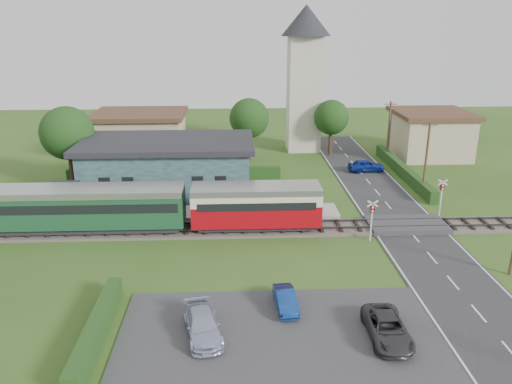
{
  "coord_description": "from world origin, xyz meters",
  "views": [
    {
      "loc": [
        -3.69,
        -34.41,
        15.79
      ],
      "look_at": [
        -2.03,
        4.0,
        2.52
      ],
      "focal_mm": 35.0,
      "sensor_mm": 36.0,
      "label": 1
    }
  ],
  "objects_px": {
    "equipment_hut": "(64,199)",
    "pedestrian_far": "(94,207)",
    "house_west": "(141,134)",
    "station_building": "(168,167)",
    "crossing_signal_near": "(372,215)",
    "crossing_signal_far": "(442,192)",
    "house_east": "(430,134)",
    "train": "(38,208)",
    "church_tower": "(305,68)",
    "car_park_dark": "(387,328)",
    "car_park_silver": "(202,325)",
    "pedestrian_near": "(265,202)",
    "car_on_road": "(366,166)",
    "car_park_blue": "(286,300)"
  },
  "relations": [
    {
      "from": "equipment_hut",
      "to": "pedestrian_far",
      "type": "relative_size",
      "value": 1.69
    },
    {
      "from": "house_west",
      "to": "station_building",
      "type": "bearing_deg",
      "value": -70.35
    },
    {
      "from": "equipment_hut",
      "to": "crossing_signal_near",
      "type": "bearing_deg",
      "value": -12.94
    },
    {
      "from": "crossing_signal_far",
      "to": "house_east",
      "type": "bearing_deg",
      "value": 71.92
    },
    {
      "from": "equipment_hut",
      "to": "house_east",
      "type": "xyz_separation_m",
      "value": [
        38.0,
        18.8,
        1.05
      ]
    },
    {
      "from": "equipment_hut",
      "to": "train",
      "type": "relative_size",
      "value": 0.06
    },
    {
      "from": "church_tower",
      "to": "car_park_dark",
      "type": "distance_m",
      "value": 41.73
    },
    {
      "from": "crossing_signal_near",
      "to": "crossing_signal_far",
      "type": "relative_size",
      "value": 1.0
    },
    {
      "from": "car_park_silver",
      "to": "pedestrian_near",
      "type": "xyz_separation_m",
      "value": [
        4.28,
        16.81,
        0.64
      ]
    },
    {
      "from": "equipment_hut",
      "to": "pedestrian_near",
      "type": "bearing_deg",
      "value": -1.11
    },
    {
      "from": "house_east",
      "to": "pedestrian_near",
      "type": "distance_m",
      "value": 28.62
    },
    {
      "from": "crossing_signal_near",
      "to": "car_on_road",
      "type": "height_order",
      "value": "crossing_signal_near"
    },
    {
      "from": "church_tower",
      "to": "house_west",
      "type": "relative_size",
      "value": 1.63
    },
    {
      "from": "pedestrian_near",
      "to": "pedestrian_far",
      "type": "relative_size",
      "value": 1.17
    },
    {
      "from": "house_west",
      "to": "pedestrian_far",
      "type": "height_order",
      "value": "house_west"
    },
    {
      "from": "car_park_silver",
      "to": "church_tower",
      "type": "bearing_deg",
      "value": 63.22
    },
    {
      "from": "house_east",
      "to": "car_park_dark",
      "type": "xyz_separation_m",
      "value": [
        -15.93,
        -36.61,
        -2.12
      ]
    },
    {
      "from": "equipment_hut",
      "to": "pedestrian_near",
      "type": "height_order",
      "value": "equipment_hut"
    },
    {
      "from": "train",
      "to": "house_east",
      "type": "distance_m",
      "value": 44.68
    },
    {
      "from": "pedestrian_far",
      "to": "house_east",
      "type": "bearing_deg",
      "value": -84.91
    },
    {
      "from": "house_west",
      "to": "car_park_blue",
      "type": "xyz_separation_m",
      "value": [
        14.09,
        -34.5,
        -2.19
      ]
    },
    {
      "from": "church_tower",
      "to": "house_east",
      "type": "bearing_deg",
      "value": -14.93
    },
    {
      "from": "car_park_blue",
      "to": "pedestrian_near",
      "type": "relative_size",
      "value": 1.8
    },
    {
      "from": "house_east",
      "to": "pedestrian_far",
      "type": "xyz_separation_m",
      "value": [
        -35.34,
        -19.51,
        -1.59
      ]
    },
    {
      "from": "house_west",
      "to": "pedestrian_far",
      "type": "bearing_deg",
      "value": -90.95
    },
    {
      "from": "church_tower",
      "to": "equipment_hut",
      "type": "bearing_deg",
      "value": -135.25
    },
    {
      "from": "crossing_signal_near",
      "to": "train",
      "type": "bearing_deg",
      "value": 174.56
    },
    {
      "from": "equipment_hut",
      "to": "crossing_signal_near",
      "type": "distance_m",
      "value": 25.04
    },
    {
      "from": "house_west",
      "to": "car_on_road",
      "type": "distance_m",
      "value": 26.78
    },
    {
      "from": "crossing_signal_far",
      "to": "car_park_dark",
      "type": "bearing_deg",
      "value": -119.26
    },
    {
      "from": "crossing_signal_near",
      "to": "house_west",
      "type": "bearing_deg",
      "value": 130.11
    },
    {
      "from": "station_building",
      "to": "church_tower",
      "type": "xyz_separation_m",
      "value": [
        15.0,
        17.01,
        7.53
      ]
    },
    {
      "from": "house_west",
      "to": "house_east",
      "type": "height_order",
      "value": "same"
    },
    {
      "from": "house_east",
      "to": "car_park_silver",
      "type": "height_order",
      "value": "house_east"
    },
    {
      "from": "house_east",
      "to": "car_park_blue",
      "type": "height_order",
      "value": "house_east"
    },
    {
      "from": "crossing_signal_near",
      "to": "pedestrian_near",
      "type": "distance_m",
      "value": 9.33
    },
    {
      "from": "train",
      "to": "house_east",
      "type": "bearing_deg",
      "value": 29.5
    },
    {
      "from": "car_park_blue",
      "to": "pedestrian_far",
      "type": "height_order",
      "value": "pedestrian_far"
    },
    {
      "from": "train",
      "to": "church_tower",
      "type": "height_order",
      "value": "church_tower"
    },
    {
      "from": "car_on_road",
      "to": "car_park_dark",
      "type": "height_order",
      "value": "car_on_road"
    },
    {
      "from": "train",
      "to": "pedestrian_far",
      "type": "distance_m",
      "value": 4.44
    },
    {
      "from": "house_east",
      "to": "equipment_hut",
      "type": "bearing_deg",
      "value": -153.68
    },
    {
      "from": "car_on_road",
      "to": "pedestrian_near",
      "type": "xyz_separation_m",
      "value": [
        -11.89,
        -12.69,
        0.61
      ]
    },
    {
      "from": "crossing_signal_far",
      "to": "pedestrian_far",
      "type": "distance_m",
      "value": 28.96
    },
    {
      "from": "station_building",
      "to": "pedestrian_near",
      "type": "xyz_separation_m",
      "value": [
        8.76,
        -6.12,
        -1.36
      ]
    },
    {
      "from": "crossing_signal_far",
      "to": "car_on_road",
      "type": "distance_m",
      "value": 13.58
    },
    {
      "from": "house_east",
      "to": "car_park_dark",
      "type": "height_order",
      "value": "house_east"
    },
    {
      "from": "station_building",
      "to": "pedestrian_near",
      "type": "bearing_deg",
      "value": -34.95
    },
    {
      "from": "train",
      "to": "house_west",
      "type": "xyz_separation_m",
      "value": [
        3.89,
        23.0,
        0.61
      ]
    },
    {
      "from": "station_building",
      "to": "crossing_signal_far",
      "type": "relative_size",
      "value": 4.88
    }
  ]
}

